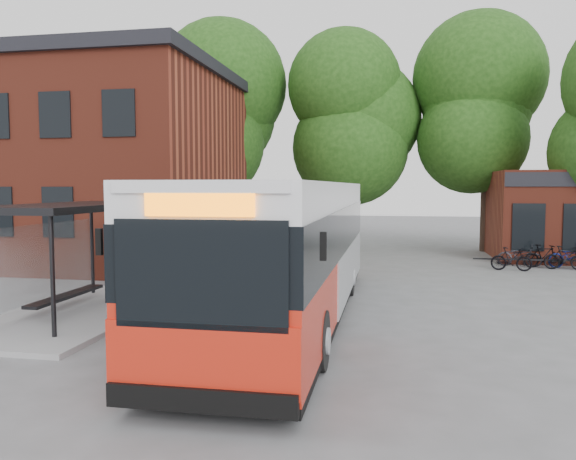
% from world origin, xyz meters
% --- Properties ---
extents(ground, '(100.00, 100.00, 0.00)m').
position_xyz_m(ground, '(0.00, 0.00, 0.00)').
color(ground, '#5C5C5E').
extents(station_building, '(18.40, 10.40, 8.50)m').
position_xyz_m(station_building, '(-13.00, 9.00, 4.25)').
color(station_building, maroon).
rests_on(station_building, ground).
extents(bus_shelter, '(3.60, 7.00, 2.90)m').
position_xyz_m(bus_shelter, '(-4.50, -1.00, 1.45)').
color(bus_shelter, black).
rests_on(bus_shelter, ground).
extents(bike_rail, '(5.20, 0.10, 0.38)m').
position_xyz_m(bike_rail, '(9.28, 10.00, 0.19)').
color(bike_rail, black).
rests_on(bike_rail, ground).
extents(tree_0, '(7.92, 7.92, 11.00)m').
position_xyz_m(tree_0, '(-6.00, 16.00, 5.50)').
color(tree_0, '#1A3E10').
rests_on(tree_0, ground).
extents(tree_1, '(7.92, 7.92, 10.40)m').
position_xyz_m(tree_1, '(1.00, 17.00, 5.20)').
color(tree_1, '#1A3E10').
rests_on(tree_1, ground).
extents(tree_2, '(7.92, 7.92, 11.00)m').
position_xyz_m(tree_2, '(8.00, 16.00, 5.50)').
color(tree_2, '#1A3E10').
rests_on(tree_2, ground).
extents(city_bus, '(2.91, 13.38, 3.40)m').
position_xyz_m(city_bus, '(0.91, -0.29, 1.70)').
color(city_bus, red).
rests_on(city_bus, ground).
extents(bicycle_1, '(1.58, 0.71, 0.92)m').
position_xyz_m(bicycle_1, '(8.01, 9.16, 0.46)').
color(bicycle_1, black).
rests_on(bicycle_1, ground).
extents(bicycle_2, '(1.82, 0.90, 0.91)m').
position_xyz_m(bicycle_2, '(8.59, 10.46, 0.46)').
color(bicycle_2, '#27272E').
rests_on(bicycle_2, ground).
extents(bicycle_3, '(1.64, 0.73, 0.95)m').
position_xyz_m(bicycle_3, '(9.47, 10.29, 0.48)').
color(bicycle_3, black).
rests_on(bicycle_3, ground).
extents(bicycle_5, '(1.63, 0.67, 0.95)m').
position_xyz_m(bicycle_5, '(10.17, 9.82, 0.48)').
color(bicycle_5, black).
rests_on(bicycle_5, ground).
extents(bicycle_6, '(1.88, 0.84, 0.95)m').
position_xyz_m(bicycle_6, '(10.54, 10.35, 0.48)').
color(bicycle_6, '#0E1753').
rests_on(bicycle_6, ground).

